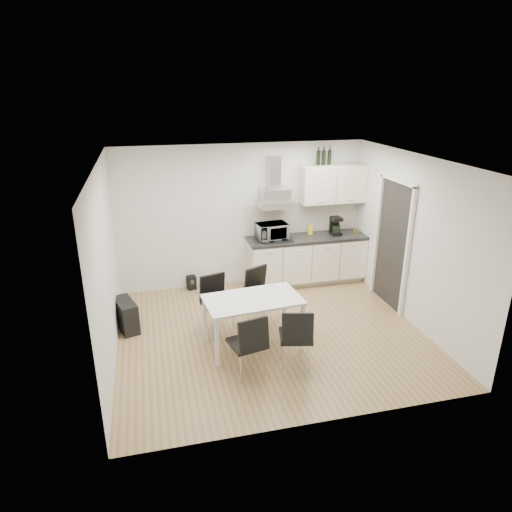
{
  "coord_description": "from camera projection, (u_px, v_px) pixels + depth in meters",
  "views": [
    {
      "loc": [
        -1.65,
        -5.83,
        3.54
      ],
      "look_at": [
        -0.12,
        0.46,
        1.1
      ],
      "focal_mm": 32.0,
      "sensor_mm": 36.0,
      "label": 1
    }
  ],
  "objects": [
    {
      "name": "chair_far_right",
      "position": [
        263.0,
        296.0,
        7.12
      ],
      "size": [
        0.61,
        0.64,
        0.88
      ],
      "primitive_type": null,
      "rotation": [
        0.0,
        0.0,
        3.58
      ],
      "color": "black",
      "rests_on": "ground"
    },
    {
      "name": "chair_far_left",
      "position": [
        218.0,
        305.0,
        6.83
      ],
      "size": [
        0.56,
        0.6,
        0.88
      ],
      "primitive_type": null,
      "rotation": [
        0.0,
        0.0,
        3.41
      ],
      "color": "black",
      "rests_on": "ground"
    },
    {
      "name": "doorway",
      "position": [
        391.0,
        245.0,
        7.54
      ],
      "size": [
        0.08,
        1.04,
        2.1
      ],
      "primitive_type": "cube",
      "color": "white",
      "rests_on": "ground"
    },
    {
      "name": "ceiling",
      "position": [
        273.0,
        161.0,
        6.0
      ],
      "size": [
        4.5,
        4.5,
        0.0
      ],
      "primitive_type": "plane",
      "color": "white",
      "rests_on": "wall_back"
    },
    {
      "name": "wall_front",
      "position": [
        324.0,
        319.0,
        4.64
      ],
      "size": [
        4.5,
        0.1,
        2.6
      ],
      "primitive_type": "cube",
      "color": "silver",
      "rests_on": "ground"
    },
    {
      "name": "guitar_amp",
      "position": [
        126.0,
        315.0,
        6.97
      ],
      "size": [
        0.41,
        0.61,
        0.47
      ],
      "rotation": [
        0.0,
        0.0,
        0.31
      ],
      "color": "black",
      "rests_on": "ground"
    },
    {
      "name": "floor_speaker",
      "position": [
        191.0,
        283.0,
        8.38
      ],
      "size": [
        0.18,
        0.17,
        0.26
      ],
      "primitive_type": "cube",
      "rotation": [
        0.0,
        0.0,
        0.22
      ],
      "color": "black",
      "rests_on": "ground"
    },
    {
      "name": "dining_table",
      "position": [
        253.0,
        304.0,
        6.37
      ],
      "size": [
        1.4,
        0.89,
        0.75
      ],
      "rotation": [
        0.0,
        0.0,
        0.1
      ],
      "color": "white",
      "rests_on": "ground"
    },
    {
      "name": "wall_right",
      "position": [
        414.0,
        241.0,
        6.96
      ],
      "size": [
        0.1,
        4.0,
        2.6
      ],
      "primitive_type": "cube",
      "color": "silver",
      "rests_on": "ground"
    },
    {
      "name": "chair_near_right",
      "position": [
        296.0,
        337.0,
        5.98
      ],
      "size": [
        0.54,
        0.59,
        0.88
      ],
      "primitive_type": null,
      "rotation": [
        0.0,
        0.0,
        -0.23
      ],
      "color": "black",
      "rests_on": "ground"
    },
    {
      "name": "wall_left",
      "position": [
        106.0,
        267.0,
        5.96
      ],
      "size": [
        0.1,
        4.0,
        2.6
      ],
      "primitive_type": "cube",
      "color": "silver",
      "rests_on": "ground"
    },
    {
      "name": "kitchenette",
      "position": [
        308.0,
        240.0,
        8.46
      ],
      "size": [
        2.22,
        0.64,
        2.52
      ],
      "color": "beige",
      "rests_on": "ground"
    },
    {
      "name": "chair_near_left",
      "position": [
        247.0,
        344.0,
        5.81
      ],
      "size": [
        0.54,
        0.58,
        0.88
      ],
      "primitive_type": null,
      "rotation": [
        0.0,
        0.0,
        0.22
      ],
      "color": "black",
      "rests_on": "ground"
    },
    {
      "name": "ground",
      "position": [
        271.0,
        334.0,
        6.91
      ],
      "size": [
        4.5,
        4.5,
        0.0
      ],
      "primitive_type": "plane",
      "color": "tan",
      "rests_on": "ground"
    },
    {
      "name": "wall_back",
      "position": [
        242.0,
        216.0,
        8.27
      ],
      "size": [
        4.5,
        0.1,
        2.6
      ],
      "primitive_type": "cube",
      "color": "silver",
      "rests_on": "ground"
    }
  ]
}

